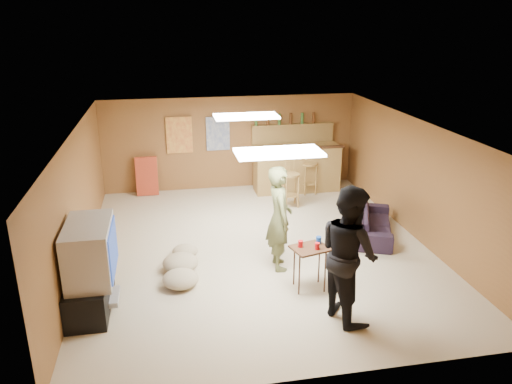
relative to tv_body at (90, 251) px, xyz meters
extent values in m
plane|color=#BEB091|center=(2.65, 1.50, -0.90)|extent=(7.00, 7.00, 0.00)
cube|color=silver|center=(2.65, 1.50, 1.30)|extent=(6.00, 7.00, 0.02)
cube|color=brown|center=(2.65, 5.00, 0.20)|extent=(6.00, 0.02, 2.20)
cube|color=brown|center=(2.65, -2.00, 0.20)|extent=(6.00, 0.02, 2.20)
cube|color=brown|center=(-0.35, 1.50, 0.20)|extent=(0.02, 7.00, 2.20)
cube|color=brown|center=(5.65, 1.50, 0.20)|extent=(0.02, 7.00, 2.20)
cube|color=black|center=(-0.07, 0.00, -0.65)|extent=(0.55, 1.30, 0.50)
cube|color=#B2B2B7|center=(0.15, 0.00, -0.75)|extent=(0.35, 0.50, 0.08)
cube|color=#B2B2B7|center=(0.00, 0.00, 0.00)|extent=(0.60, 1.10, 0.80)
cube|color=navy|center=(0.31, 0.00, 0.00)|extent=(0.02, 0.95, 0.65)
cube|color=olive|center=(4.15, 4.45, -0.35)|extent=(2.00, 0.60, 1.10)
cube|color=#382012|center=(4.15, 4.20, 0.20)|extent=(2.10, 0.12, 0.05)
cube|color=olive|center=(4.15, 4.90, 0.60)|extent=(2.00, 0.18, 0.05)
cube|color=olive|center=(4.15, 4.92, 0.30)|extent=(2.00, 0.14, 0.60)
cube|color=#BF3F26|center=(1.45, 4.96, 0.45)|extent=(0.60, 0.03, 0.85)
cube|color=#334C99|center=(2.35, 4.96, 0.45)|extent=(0.55, 0.03, 0.80)
cube|color=#B43921|center=(0.65, 4.80, -0.45)|extent=(0.50, 0.26, 0.91)
cube|color=white|center=(2.65, 0.00, 1.27)|extent=(1.20, 0.60, 0.04)
cube|color=white|center=(2.65, 2.70, 1.27)|extent=(1.20, 0.60, 0.04)
imported|color=#595F37|center=(2.85, 0.74, -0.03)|extent=(0.42, 0.64, 1.75)
imported|color=black|center=(3.44, -0.83, 0.05)|extent=(0.92, 1.07, 1.91)
imported|color=black|center=(4.91, 1.65, -0.66)|extent=(1.23, 1.80, 0.49)
cube|color=#382012|center=(3.15, -0.04, -0.56)|extent=(0.62, 0.55, 0.69)
cylinder|color=red|center=(3.01, 0.01, -0.16)|extent=(0.10, 0.10, 0.10)
cylinder|color=red|center=(3.23, -0.11, -0.16)|extent=(0.09, 0.09, 0.10)
cylinder|color=#154196|center=(3.31, 0.07, -0.15)|extent=(0.11, 0.11, 0.11)
ellipsoid|color=tan|center=(1.24, 0.92, -0.77)|extent=(0.71, 0.71, 0.26)
ellipsoid|color=tan|center=(1.34, 1.40, -0.80)|extent=(0.53, 0.53, 0.20)
ellipsoid|color=tan|center=(1.22, 0.39, -0.77)|extent=(0.72, 0.72, 0.25)
camera|label=1|loc=(1.11, -6.52, 3.05)|focal=35.00mm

